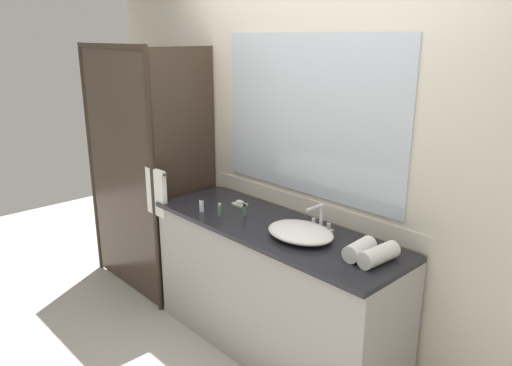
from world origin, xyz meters
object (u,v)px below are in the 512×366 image
soap_dish (240,203)px  rolled_towel_middle (360,249)px  faucet (320,221)px  rolled_towel_near_edge (379,255)px  amenity_bottle_conditioner (245,210)px  sink_basin (300,232)px  amenity_bottle_lotion (202,205)px  amenity_bottle_shampoo (220,210)px

soap_dish → rolled_towel_middle: 1.10m
faucet → rolled_towel_near_edge: faucet is taller
soap_dish → amenity_bottle_conditioner: size_ratio=1.26×
sink_basin → amenity_bottle_lotion: bearing=-168.9°
amenity_bottle_lotion → rolled_towel_near_edge: rolled_towel_near_edge is taller
sink_basin → soap_dish: bearing=169.5°
rolled_towel_middle → amenity_bottle_shampoo: bearing=-171.7°
sink_basin → soap_dish: (-0.69, 0.13, -0.02)m
amenity_bottle_lotion → rolled_towel_middle: bearing=8.8°
sink_basin → amenity_bottle_conditioner: bearing=178.2°
amenity_bottle_conditioner → rolled_towel_middle: rolled_towel_middle is taller
soap_dish → rolled_towel_middle: (1.09, -0.10, 0.03)m
sink_basin → amenity_bottle_shampoo: size_ratio=4.78×
amenity_bottle_shampoo → rolled_towel_near_edge: 1.13m
sink_basin → amenity_bottle_conditioner: (-0.51, 0.02, 0.00)m
sink_basin → rolled_towel_middle: size_ratio=2.10×
faucet → amenity_bottle_lotion: 0.83m
faucet → rolled_towel_near_edge: 0.53m
rolled_towel_near_edge → soap_dish: bearing=176.1°
sink_basin → rolled_towel_middle: (0.40, 0.03, 0.01)m
sink_basin → rolled_towel_middle: bearing=4.3°
soap_dish → amenity_bottle_conditioner: bearing=-32.2°
sink_basin → amenity_bottle_shampoo: (-0.61, -0.12, 0.01)m
amenity_bottle_lotion → rolled_towel_near_edge: (1.28, 0.20, 0.00)m
faucet → rolled_towel_middle: bearing=-20.3°
soap_dish → rolled_towel_near_edge: 1.20m
soap_dish → amenity_bottle_conditioner: amenity_bottle_conditioner is taller
amenity_bottle_shampoo → rolled_towel_middle: size_ratio=0.44×
soap_dish → amenity_bottle_shampoo: (0.08, -0.25, 0.03)m
sink_basin → amenity_bottle_lotion: 0.78m
sink_basin → rolled_towel_near_edge: (0.51, 0.05, 0.01)m
rolled_towel_middle → amenity_bottle_lotion: bearing=-171.2°
amenity_bottle_conditioner → rolled_towel_near_edge: (1.02, 0.03, 0.01)m
rolled_towel_middle → faucet: bearing=159.7°
soap_dish → amenity_bottle_shampoo: amenity_bottle_shampoo is taller
amenity_bottle_conditioner → amenity_bottle_shampoo: bearing=-126.9°
amenity_bottle_shampoo → rolled_towel_middle: (1.01, 0.15, 0.01)m
rolled_towel_near_edge → rolled_towel_middle: (-0.11, -0.02, 0.00)m
soap_dish → amenity_bottle_lotion: size_ratio=1.06×
rolled_towel_middle → amenity_bottle_conditioner: bearing=-179.1°
amenity_bottle_lotion → rolled_towel_middle: 1.18m
amenity_bottle_conditioner → rolled_towel_middle: 0.91m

